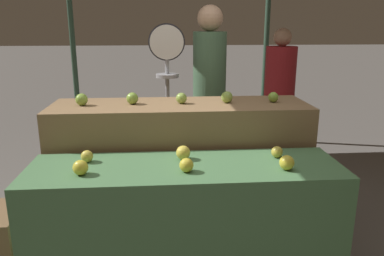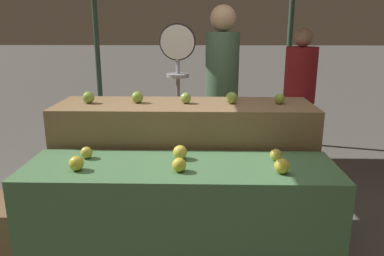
# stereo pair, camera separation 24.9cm
# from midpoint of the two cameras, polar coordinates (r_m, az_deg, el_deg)

# --- Properties ---
(display_counter_front) EXTENTS (1.88, 0.55, 0.80)m
(display_counter_front) POSITION_cam_midpoint_polar(r_m,az_deg,el_deg) (2.42, -4.01, -14.70)
(display_counter_front) COLOR #4C7A4C
(display_counter_front) RESTS_ON ground_plane
(display_counter_back) EXTENTS (1.88, 0.55, 1.06)m
(display_counter_back) POSITION_cam_midpoint_polar(r_m,az_deg,el_deg) (2.91, -4.18, -6.58)
(display_counter_back) COLOR olive
(display_counter_back) RESTS_ON ground_plane
(apple_front_0) EXTENTS (0.09, 0.09, 0.09)m
(apple_front_0) POSITION_cam_midpoint_polar(r_m,az_deg,el_deg) (2.22, -19.77, -5.76)
(apple_front_0) COLOR gold
(apple_front_0) RESTS_ON display_counter_front
(apple_front_1) EXTENTS (0.08, 0.08, 0.08)m
(apple_front_1) POSITION_cam_midpoint_polar(r_m,az_deg,el_deg) (2.14, -4.16, -5.73)
(apple_front_1) COLOR gold
(apple_front_1) RESTS_ON display_counter_front
(apple_front_2) EXTENTS (0.09, 0.09, 0.09)m
(apple_front_2) POSITION_cam_midpoint_polar(r_m,az_deg,el_deg) (2.21, 11.15, -5.26)
(apple_front_2) COLOR gold
(apple_front_2) RESTS_ON display_counter_front
(apple_front_3) EXTENTS (0.07, 0.07, 0.07)m
(apple_front_3) POSITION_cam_midpoint_polar(r_m,az_deg,el_deg) (2.41, -18.60, -4.16)
(apple_front_3) COLOR gold
(apple_front_3) RESTS_ON display_counter_front
(apple_front_4) EXTENTS (0.09, 0.09, 0.09)m
(apple_front_4) POSITION_cam_midpoint_polar(r_m,az_deg,el_deg) (2.34, -4.41, -3.81)
(apple_front_4) COLOR yellow
(apple_front_4) RESTS_ON display_counter_front
(apple_front_5) EXTENTS (0.07, 0.07, 0.07)m
(apple_front_5) POSITION_cam_midpoint_polar(r_m,az_deg,el_deg) (2.40, 9.97, -3.66)
(apple_front_5) COLOR gold
(apple_front_5) RESTS_ON display_counter_front
(apple_back_0) EXTENTS (0.09, 0.09, 0.09)m
(apple_back_0) POSITION_cam_midpoint_polar(r_m,az_deg,el_deg) (2.82, -18.93, 4.10)
(apple_back_0) COLOR #84AD3D
(apple_back_0) RESTS_ON display_counter_back
(apple_back_1) EXTENTS (0.09, 0.09, 0.09)m
(apple_back_1) POSITION_cam_midpoint_polar(r_m,az_deg,el_deg) (2.78, -11.64, 4.42)
(apple_back_1) COLOR #84AD3D
(apple_back_1) RESTS_ON display_counter_back
(apple_back_2) EXTENTS (0.08, 0.08, 0.08)m
(apple_back_2) POSITION_cam_midpoint_polar(r_m,az_deg,el_deg) (2.75, -4.22, 4.52)
(apple_back_2) COLOR #8EB247
(apple_back_2) RESTS_ON display_counter_back
(apple_back_3) EXTENTS (0.09, 0.09, 0.09)m
(apple_back_3) POSITION_cam_midpoint_polar(r_m,az_deg,el_deg) (2.77, 2.79, 4.70)
(apple_back_3) COLOR #8EB247
(apple_back_3) RESTS_ON display_counter_back
(apple_back_4) EXTENTS (0.08, 0.08, 0.08)m
(apple_back_4) POSITION_cam_midpoint_polar(r_m,az_deg,el_deg) (2.83, 9.85, 4.63)
(apple_back_4) COLOR #84AD3D
(apple_back_4) RESTS_ON display_counter_back
(produce_scale) EXTENTS (0.31, 0.20, 1.63)m
(produce_scale) POSITION_cam_midpoint_polar(r_m,az_deg,el_deg) (3.31, -5.97, 8.17)
(produce_scale) COLOR #99999E
(produce_scale) RESTS_ON ground_plane
(person_vendor_at_scale) EXTENTS (0.36, 0.36, 1.79)m
(person_vendor_at_scale) POSITION_cam_midpoint_polar(r_m,az_deg,el_deg) (3.56, 0.66, 6.46)
(person_vendor_at_scale) COLOR #2D2D38
(person_vendor_at_scale) RESTS_ON ground_plane
(person_customer_left) EXTENTS (0.43, 0.43, 1.59)m
(person_customer_left) POSITION_cam_midpoint_polar(r_m,az_deg,el_deg) (4.60, 11.70, 6.25)
(person_customer_left) COLOR #2D2D38
(person_customer_left) RESTS_ON ground_plane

